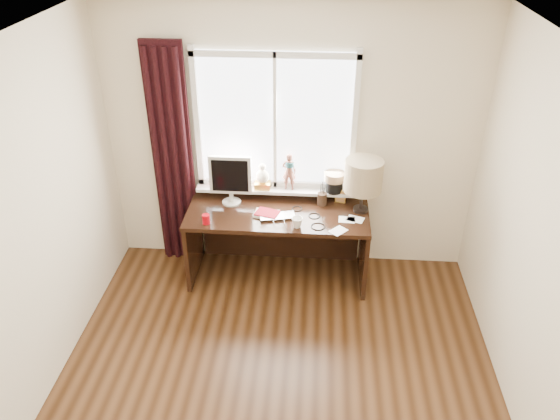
# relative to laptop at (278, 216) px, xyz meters

# --- Properties ---
(floor) EXTENTS (3.50, 4.00, 0.00)m
(floor) POSITION_rel_laptop_xyz_m (0.09, -1.53, -0.76)
(floor) COLOR #4F2F18
(floor) RESTS_ON ground
(ceiling) EXTENTS (3.50, 4.00, 0.00)m
(ceiling) POSITION_rel_laptop_xyz_m (0.09, -1.53, 1.84)
(ceiling) COLOR white
(ceiling) RESTS_ON wall_back
(wall_back) EXTENTS (3.50, 0.00, 2.60)m
(wall_back) POSITION_rel_laptop_xyz_m (0.09, 0.47, 0.54)
(wall_back) COLOR beige
(wall_back) RESTS_ON ground
(wall_left) EXTENTS (0.00, 4.00, 2.60)m
(wall_left) POSITION_rel_laptop_xyz_m (-1.66, -1.53, 0.54)
(wall_left) COLOR beige
(wall_left) RESTS_ON ground
(wall_right) EXTENTS (0.00, 4.00, 2.60)m
(wall_right) POSITION_rel_laptop_xyz_m (1.84, -1.53, 0.54)
(wall_right) COLOR beige
(wall_right) RESTS_ON ground
(laptop) EXTENTS (0.36, 0.28, 0.03)m
(laptop) POSITION_rel_laptop_xyz_m (0.00, 0.00, 0.00)
(laptop) COLOR silver
(laptop) RESTS_ON desk
(mug) EXTENTS (0.13, 0.12, 0.10)m
(mug) POSITION_rel_laptop_xyz_m (0.19, -0.14, 0.04)
(mug) COLOR white
(mug) RESTS_ON desk
(red_cup) EXTENTS (0.07, 0.07, 0.09)m
(red_cup) POSITION_rel_laptop_xyz_m (-0.64, -0.15, 0.03)
(red_cup) COLOR #A5020A
(red_cup) RESTS_ON desk
(window) EXTENTS (1.52, 0.21, 1.40)m
(window) POSITION_rel_laptop_xyz_m (-0.04, 0.42, 0.54)
(window) COLOR white
(window) RESTS_ON ground
(curtain) EXTENTS (0.38, 0.09, 2.25)m
(curtain) POSITION_rel_laptop_xyz_m (-1.04, 0.38, 0.35)
(curtain) COLOR black
(curtain) RESTS_ON floor
(desk) EXTENTS (1.70, 0.70, 0.75)m
(desk) POSITION_rel_laptop_xyz_m (-0.01, 0.20, -0.26)
(desk) COLOR black
(desk) RESTS_ON floor
(monitor) EXTENTS (0.40, 0.18, 0.49)m
(monitor) POSITION_rel_laptop_xyz_m (-0.46, 0.24, 0.27)
(monitor) COLOR beige
(monitor) RESTS_ON desk
(notebook_stack) EXTENTS (0.25, 0.21, 0.03)m
(notebook_stack) POSITION_rel_laptop_xyz_m (-0.11, 0.04, 0.00)
(notebook_stack) COLOR beige
(notebook_stack) RESTS_ON desk
(brush_holder) EXTENTS (0.09, 0.09, 0.25)m
(brush_holder) POSITION_rel_laptop_xyz_m (0.40, 0.27, 0.05)
(brush_holder) COLOR black
(brush_holder) RESTS_ON desk
(icon_frame) EXTENTS (0.10, 0.04, 0.13)m
(icon_frame) POSITION_rel_laptop_xyz_m (0.58, 0.32, 0.05)
(icon_frame) COLOR gold
(icon_frame) RESTS_ON desk
(table_lamp) EXTENTS (0.35, 0.35, 0.52)m
(table_lamp) POSITION_rel_laptop_xyz_m (0.77, 0.18, 0.35)
(table_lamp) COLOR black
(table_lamp) RESTS_ON desk
(loose_papers) EXTENTS (0.34, 0.38, 0.00)m
(loose_papers) POSITION_rel_laptop_xyz_m (0.63, -0.05, -0.01)
(loose_papers) COLOR white
(loose_papers) RESTS_ON desk
(desk_cables) EXTENTS (0.34, 0.44, 0.01)m
(desk_cables) POSITION_rel_laptop_xyz_m (0.31, 0.00, -0.01)
(desk_cables) COLOR black
(desk_cables) RESTS_ON desk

